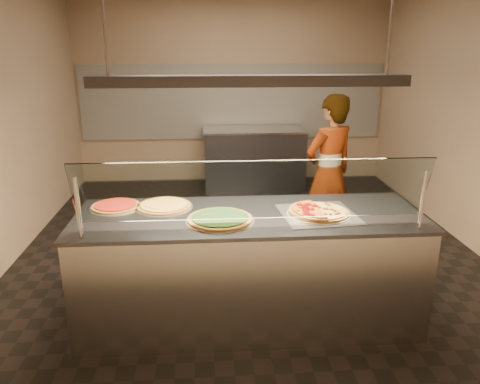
{
  "coord_description": "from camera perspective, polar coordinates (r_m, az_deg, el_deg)",
  "views": [
    {
      "loc": [
        -0.44,
        -4.7,
        2.2
      ],
      "look_at": [
        -0.17,
        -0.99,
        1.02
      ],
      "focal_mm": 35.0,
      "sensor_mm": 36.0,
      "label": 1
    }
  ],
  "objects": [
    {
      "name": "ground",
      "position": [
        5.22,
        1.07,
        -7.49
      ],
      "size": [
        5.0,
        6.0,
        0.02
      ],
      "primitive_type": "cube",
      "color": "black",
      "rests_on": "ground"
    },
    {
      "name": "wall_back",
      "position": [
        7.76,
        -0.91,
        12.41
      ],
      "size": [
        5.0,
        0.02,
        3.0
      ],
      "primitive_type": "cube",
      "color": "#9E8666",
      "rests_on": "ground"
    },
    {
      "name": "wall_front",
      "position": [
        1.89,
        9.59,
        -4.54
      ],
      "size": [
        5.0,
        0.02,
        3.0
      ],
      "primitive_type": "cube",
      "color": "#9E8666",
      "rests_on": "ground"
    },
    {
      "name": "tile_band",
      "position": [
        7.75,
        -0.89,
        10.92
      ],
      "size": [
        4.9,
        0.02,
        1.2
      ],
      "primitive_type": "cube",
      "color": "silver",
      "rests_on": "wall_back"
    },
    {
      "name": "serving_counter",
      "position": [
        3.85,
        1.09,
        -9.21
      ],
      "size": [
        2.72,
        0.94,
        0.93
      ],
      "color": "#B7B7BC",
      "rests_on": "ground"
    },
    {
      "name": "sneeze_guard",
      "position": [
        3.25,
        1.72,
        0.09
      ],
      "size": [
        2.48,
        0.18,
        0.54
      ],
      "color": "#B7B7BC",
      "rests_on": "serving_counter"
    },
    {
      "name": "perforated_tray",
      "position": [
        3.7,
        9.54,
        -2.63
      ],
      "size": [
        0.61,
        0.61,
        0.01
      ],
      "color": "silver",
      "rests_on": "serving_counter"
    },
    {
      "name": "half_pizza_pepperoni",
      "position": [
        3.67,
        7.84,
        -2.28
      ],
      "size": [
        0.27,
        0.49,
        0.05
      ],
      "color": "brown",
      "rests_on": "perforated_tray"
    },
    {
      "name": "half_pizza_sausage",
      "position": [
        3.72,
        11.25,
        -2.29
      ],
      "size": [
        0.27,
        0.49,
        0.04
      ],
      "color": "brown",
      "rests_on": "perforated_tray"
    },
    {
      "name": "pizza_spinach",
      "position": [
        3.52,
        -2.46,
        -3.29
      ],
      "size": [
        0.52,
        0.52,
        0.03
      ],
      "color": "silver",
      "rests_on": "serving_counter"
    },
    {
      "name": "pizza_cheese",
      "position": [
        3.86,
        -9.24,
        -1.64
      ],
      "size": [
        0.47,
        0.47,
        0.03
      ],
      "color": "silver",
      "rests_on": "serving_counter"
    },
    {
      "name": "pizza_tomato",
      "position": [
        3.94,
        -14.9,
        -1.62
      ],
      "size": [
        0.41,
        0.41,
        0.03
      ],
      "color": "silver",
      "rests_on": "serving_counter"
    },
    {
      "name": "pizza_spatula",
      "position": [
        3.77,
        -9.83,
        -1.9
      ],
      "size": [
        0.28,
        0.17,
        0.02
      ],
      "color": "#B7B7BC",
      "rests_on": "pizza_spinach"
    },
    {
      "name": "prep_table",
      "position": [
        7.5,
        1.71,
        4.21
      ],
      "size": [
        1.6,
        0.74,
        0.93
      ],
      "color": "#404046",
      "rests_on": "ground"
    },
    {
      "name": "worker",
      "position": [
        5.21,
        10.78,
        2.3
      ],
      "size": [
        0.74,
        0.65,
        1.71
      ],
      "primitive_type": "imported",
      "rotation": [
        0.0,
        0.0,
        3.62
      ],
      "color": "#3D3A43",
      "rests_on": "ground"
    },
    {
      "name": "heat_lamp_housing",
      "position": [
        3.45,
        1.24,
        13.4
      ],
      "size": [
        2.3,
        0.18,
        0.08
      ],
      "primitive_type": "cube",
      "color": "#404046",
      "rests_on": "ceiling"
    },
    {
      "name": "lamp_rod_right",
      "position": [
        3.68,
        18.2,
        21.36
      ],
      "size": [
        0.02,
        0.02,
        1.01
      ],
      "primitive_type": "cylinder",
      "color": "#B7B7BC",
      "rests_on": "ceiling"
    }
  ]
}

